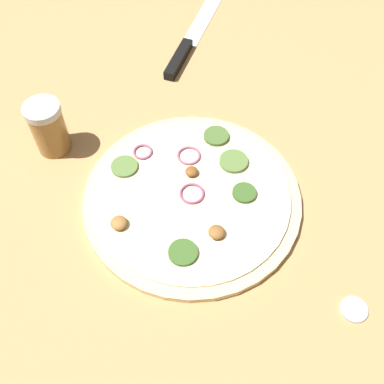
# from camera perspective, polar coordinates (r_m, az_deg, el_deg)

# --- Properties ---
(ground_plane) EXTENTS (3.00, 3.00, 0.00)m
(ground_plane) POSITION_cam_1_polar(r_m,az_deg,el_deg) (0.70, -0.00, -0.99)
(ground_plane) COLOR tan
(pizza) EXTENTS (0.34, 0.34, 0.03)m
(pizza) POSITION_cam_1_polar(r_m,az_deg,el_deg) (0.69, -0.00, -0.56)
(pizza) COLOR beige
(pizza) RESTS_ON ground_plane
(knife) EXTENTS (0.12, 0.34, 0.02)m
(knife) POSITION_cam_1_polar(r_m,az_deg,el_deg) (0.96, -0.49, 18.37)
(knife) COLOR silver
(knife) RESTS_ON ground_plane
(spice_jar) EXTENTS (0.06, 0.06, 0.09)m
(spice_jar) POSITION_cam_1_polar(r_m,az_deg,el_deg) (0.76, -17.78, 7.80)
(spice_jar) COLOR olive
(spice_jar) RESTS_ON ground_plane
(loose_cap) EXTENTS (0.04, 0.04, 0.01)m
(loose_cap) POSITION_cam_1_polar(r_m,az_deg,el_deg) (0.65, 19.92, -13.78)
(loose_cap) COLOR #B2B2B7
(loose_cap) RESTS_ON ground_plane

